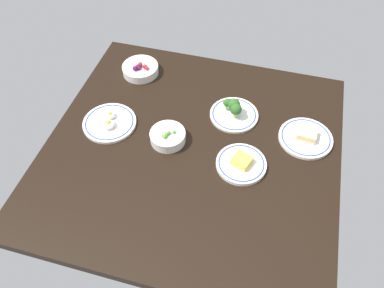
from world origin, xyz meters
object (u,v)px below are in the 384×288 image
(plate_sandwich, at_px, (306,137))
(plate_cheese, at_px, (241,163))
(plate_eggs, at_px, (110,122))
(bowl_berries, at_px, (140,69))
(plate_broccoli, at_px, (234,112))
(bowl_peas, at_px, (168,136))

(plate_sandwich, distance_m, plate_cheese, 0.30)
(plate_eggs, relative_size, bowl_berries, 1.32)
(plate_broccoli, bearing_deg, bowl_berries, 71.45)
(bowl_peas, distance_m, plate_eggs, 0.26)
(bowl_peas, xyz_separation_m, plate_eggs, (0.02, 0.26, -0.01))
(plate_sandwich, relative_size, plate_cheese, 1.12)
(bowl_peas, height_order, plate_eggs, bowl_peas)
(bowl_peas, height_order, plate_cheese, bowl_peas)
(plate_sandwich, bearing_deg, bowl_peas, 105.81)
(bowl_peas, bearing_deg, plate_eggs, 85.57)
(plate_cheese, bearing_deg, bowl_berries, 53.60)
(plate_sandwich, bearing_deg, plate_eggs, 99.34)
(plate_cheese, bearing_deg, plate_sandwich, -48.93)
(plate_sandwich, height_order, bowl_berries, bowl_berries)
(bowl_peas, bearing_deg, plate_cheese, -98.57)
(plate_eggs, bearing_deg, plate_cheese, -96.67)
(plate_eggs, distance_m, plate_cheese, 0.56)
(bowl_peas, bearing_deg, plate_sandwich, -74.19)
(plate_sandwich, relative_size, bowl_peas, 1.50)
(bowl_peas, relative_size, bowl_berries, 0.85)
(bowl_peas, relative_size, plate_cheese, 0.75)
(bowl_peas, xyz_separation_m, bowl_berries, (0.36, 0.25, -0.00))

